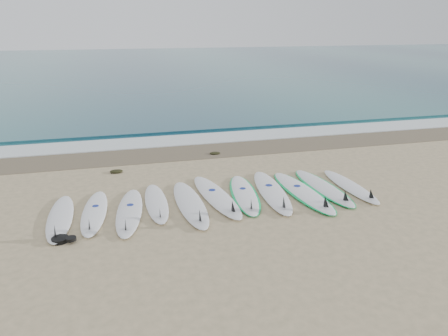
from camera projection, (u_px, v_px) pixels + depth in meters
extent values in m
plane|color=tan|center=(218.00, 201.00, 10.01)|extent=(120.00, 120.00, 0.00)
cube|color=#1F5965|center=(131.00, 66.00, 39.78)|extent=(120.00, 55.00, 0.03)
cube|color=brown|center=(186.00, 152.00, 13.76)|extent=(120.00, 1.80, 0.01)
cube|color=silver|center=(179.00, 140.00, 15.04)|extent=(120.00, 1.40, 0.04)
cube|color=#1F5965|center=(173.00, 130.00, 16.41)|extent=(120.00, 1.00, 0.10)
ellipsoid|color=white|center=(60.00, 217.00, 9.08)|extent=(0.53, 2.45, 0.08)
cone|color=black|center=(55.00, 230.00, 8.21)|extent=(0.21, 0.26, 0.26)
ellipsoid|color=white|center=(95.00, 212.00, 9.33)|extent=(0.71, 2.46, 0.08)
cone|color=black|center=(89.00, 224.00, 8.46)|extent=(0.23, 0.28, 0.26)
cylinder|color=navy|center=(95.00, 206.00, 9.54)|extent=(0.15, 0.15, 0.01)
ellipsoid|color=white|center=(130.00, 211.00, 9.36)|extent=(0.86, 2.62, 0.08)
cone|color=black|center=(125.00, 224.00, 8.43)|extent=(0.25, 0.30, 0.27)
cylinder|color=navy|center=(130.00, 205.00, 9.58)|extent=(0.17, 0.17, 0.01)
ellipsoid|color=white|center=(156.00, 202.00, 9.83)|extent=(0.53, 2.36, 0.08)
cone|color=black|center=(160.00, 212.00, 9.00)|extent=(0.20, 0.25, 0.25)
ellipsoid|color=silver|center=(190.00, 203.00, 9.76)|extent=(0.62, 2.81, 0.09)
cone|color=black|center=(200.00, 215.00, 8.78)|extent=(0.24, 0.30, 0.30)
ellipsoid|color=white|center=(216.00, 196.00, 10.18)|extent=(0.89, 2.89, 0.09)
cone|color=black|center=(233.00, 206.00, 9.20)|extent=(0.27, 0.33, 0.30)
cylinder|color=navy|center=(212.00, 190.00, 10.40)|extent=(0.18, 0.18, 0.01)
ellipsoid|color=white|center=(244.00, 194.00, 10.31)|extent=(0.90, 2.61, 0.08)
ellipsoid|color=#04C65A|center=(244.00, 194.00, 10.31)|extent=(0.99, 2.65, 0.06)
cone|color=black|center=(251.00, 204.00, 9.38)|extent=(0.25, 0.30, 0.27)
cylinder|color=navy|center=(243.00, 188.00, 10.52)|extent=(0.17, 0.17, 0.01)
ellipsoid|color=white|center=(272.00, 191.00, 10.45)|extent=(0.94, 2.95, 0.09)
cone|color=black|center=(284.00, 202.00, 9.41)|extent=(0.28, 0.34, 0.31)
cylinder|color=navy|center=(269.00, 185.00, 10.70)|extent=(0.19, 0.19, 0.01)
ellipsoid|color=white|center=(302.00, 192.00, 10.43)|extent=(0.75, 2.89, 0.09)
ellipsoid|color=#04C65A|center=(302.00, 192.00, 10.43)|extent=(0.85, 2.92, 0.07)
cone|color=black|center=(325.00, 201.00, 9.43)|extent=(0.26, 0.32, 0.31)
cylinder|color=navy|center=(297.00, 186.00, 10.66)|extent=(0.17, 0.17, 0.01)
ellipsoid|color=silver|center=(323.00, 187.00, 10.72)|extent=(0.67, 2.71, 0.09)
ellipsoid|color=#04C65A|center=(323.00, 187.00, 10.72)|extent=(0.77, 2.73, 0.06)
cone|color=black|center=(345.00, 196.00, 9.78)|extent=(0.24, 0.30, 0.29)
ellipsoid|color=white|center=(350.00, 186.00, 10.81)|extent=(0.53, 2.47, 0.08)
cone|color=black|center=(371.00, 194.00, 9.94)|extent=(0.21, 0.26, 0.26)
ellipsoid|color=black|center=(116.00, 171.00, 11.89)|extent=(0.35, 0.27, 0.07)
ellipsoid|color=black|center=(215.00, 153.00, 13.53)|extent=(0.34, 0.26, 0.07)
cylinder|color=black|center=(60.00, 240.00, 8.16)|extent=(0.32, 0.32, 0.08)
cylinder|color=black|center=(71.00, 239.00, 8.10)|extent=(0.20, 0.20, 0.06)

